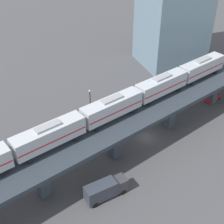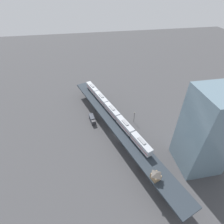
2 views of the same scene
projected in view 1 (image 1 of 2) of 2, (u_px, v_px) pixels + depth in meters
ground_plane at (147, 138)px, 64.05m from camera, size 400.00×400.00×0.00m
elevated_viaduct at (148, 112)px, 60.22m from camera, size 36.94×89.96×7.66m
subway_train at (112, 107)px, 55.00m from camera, size 22.31×60.11×4.45m
street_car_blue at (154, 107)px, 71.74m from camera, size 3.85×4.69×1.89m
street_car_red at (213, 97)px, 75.26m from camera, size 3.35×4.75×1.89m
delivery_truck at (106, 189)px, 50.50m from camera, size 3.40×7.47×3.20m
street_lamp at (90, 101)px, 67.86m from camera, size 0.44×0.44×6.94m
office_tower at (174, 1)px, 83.09m from camera, size 16.00×16.00×36.00m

